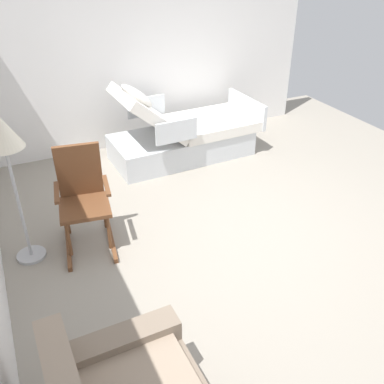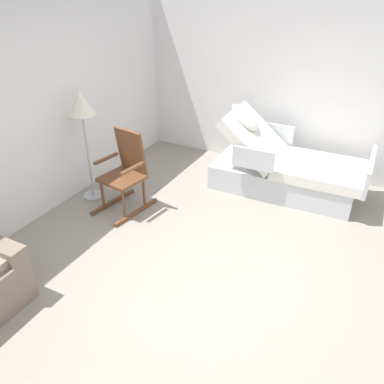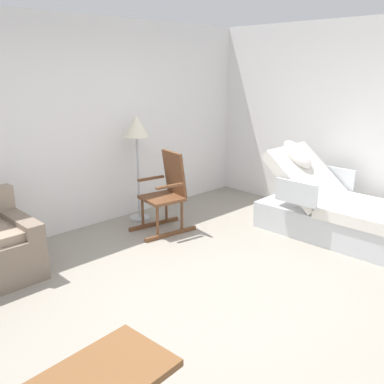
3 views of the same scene
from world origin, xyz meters
name	(u,v)px [view 3 (image 3 of 3)]	position (x,y,z in m)	size (l,w,h in m)	color
ground_plane	(216,289)	(0.00, 0.00, 0.00)	(6.99, 6.99, 0.00)	gray
back_wall	(80,126)	(0.00, 2.42, 1.35)	(5.79, 0.10, 2.70)	white
side_wall	(363,124)	(2.85, 0.00, 1.35)	(0.10, 4.95, 2.70)	white
hospital_bed	(338,213)	(2.07, -0.16, 0.32)	(1.06, 2.09, 1.19)	silver
rocking_chair	(167,193)	(0.68, 1.52, 0.50)	(0.82, 0.58, 1.05)	brown
floor_lamp	(136,133)	(0.66, 2.10, 1.23)	(0.34, 0.34, 1.48)	#B2B5BA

